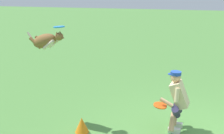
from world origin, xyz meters
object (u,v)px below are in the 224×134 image
at_px(frisbee_flying, 59,27).
at_px(frisbee_held, 160,105).
at_px(person, 177,99).
at_px(dog, 46,41).
at_px(training_cone, 82,125).

distance_m(frisbee_flying, frisbee_held, 2.66).
height_order(frisbee_flying, frisbee_held, frisbee_flying).
height_order(person, dog, dog).
distance_m(person, dog, 3.06).
bearing_deg(frisbee_flying, dog, -8.84).
bearing_deg(frisbee_flying, person, -177.35).
height_order(frisbee_flying, training_cone, frisbee_flying).
distance_m(person, frisbee_flying, 2.89).
height_order(person, frisbee_flying, frisbee_flying).
height_order(dog, training_cone, dog).
distance_m(person, training_cone, 2.06).
relative_size(person, dog, 1.27).
xyz_separation_m(dog, frisbee_flying, (-0.34, 0.05, 0.32)).
relative_size(dog, frisbee_held, 3.69).
height_order(dog, frisbee_held, dog).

